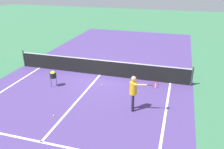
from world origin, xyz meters
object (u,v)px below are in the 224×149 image
at_px(player_near, 134,90).
at_px(net, 100,67).
at_px(tennis_ball_mid_court, 54,116).
at_px(tennis_ball_near_net, 102,85).
at_px(ball_hopper, 53,75).

bearing_deg(player_near, net, 129.14).
distance_m(net, tennis_ball_mid_court, 4.83).
bearing_deg(tennis_ball_mid_court, player_near, 25.15).
xyz_separation_m(player_near, tennis_ball_near_net, (-2.14, 2.02, -0.97)).
relative_size(player_near, ball_hopper, 1.86).
height_order(net, player_near, player_near).
xyz_separation_m(net, player_near, (2.71, -3.33, 0.51)).
xyz_separation_m(ball_hopper, tennis_ball_mid_court, (1.46, -2.63, -0.64)).
distance_m(player_near, tennis_ball_near_net, 3.10).
relative_size(tennis_ball_near_net, tennis_ball_mid_court, 1.00).
bearing_deg(tennis_ball_near_net, tennis_ball_mid_court, -105.59).
xyz_separation_m(net, tennis_ball_mid_court, (-0.40, -4.79, -0.46)).
bearing_deg(ball_hopper, player_near, -14.40).
height_order(net, ball_hopper, net).
relative_size(net, ball_hopper, 11.98).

